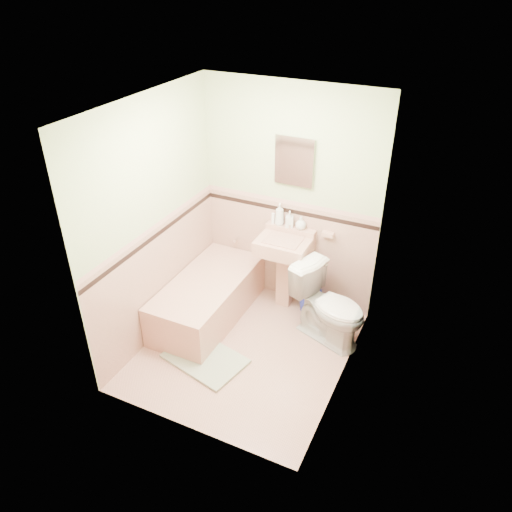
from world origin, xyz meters
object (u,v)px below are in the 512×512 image
at_px(bathtub, 208,299).
at_px(soap_bottle_right, 301,223).
at_px(toilet, 330,306).
at_px(shoe, 205,346).
at_px(soap_bottle_left, 280,214).
at_px(bucket, 310,300).
at_px(sink, 283,274).
at_px(medicine_cabinet, 295,161).
at_px(soap_bottle_mid, 289,219).

bearing_deg(bathtub, soap_bottle_right, 41.83).
bearing_deg(toilet, shoe, 145.54).
distance_m(soap_bottle_left, bucket, 1.05).
xyz_separation_m(sink, bucket, (0.32, 0.06, -0.31)).
height_order(bathtub, sink, sink).
xyz_separation_m(sink, medicine_cabinet, (0.00, 0.21, 1.25)).
bearing_deg(soap_bottle_right, toilet, -42.18).
height_order(medicine_cabinet, shoe, medicine_cabinet).
xyz_separation_m(medicine_cabinet, bucket, (0.32, -0.15, -1.57)).
bearing_deg(toilet, bucket, 62.69).
bearing_deg(shoe, soap_bottle_right, 49.94).
distance_m(medicine_cabinet, shoe, 2.12).
relative_size(soap_bottle_left, toilet, 0.31).
distance_m(soap_bottle_right, bucket, 0.92).
bearing_deg(soap_bottle_left, sink, -52.71).
xyz_separation_m(bathtub, bucket, (1.00, 0.59, -0.09)).
bearing_deg(shoe, toilet, 18.20).
xyz_separation_m(soap_bottle_left, shoe, (-0.29, -1.24, -1.02)).
distance_m(bathtub, soap_bottle_left, 1.24).
xyz_separation_m(soap_bottle_right, bucket, (0.20, -0.12, -0.89)).
bearing_deg(sink, bucket, 11.48).
xyz_separation_m(sink, shoe, (-0.42, -1.06, -0.39)).
distance_m(medicine_cabinet, soap_bottle_right, 0.68).
relative_size(soap_bottle_mid, bucket, 0.69).
height_order(soap_bottle_mid, soap_bottle_right, soap_bottle_mid).
xyz_separation_m(toilet, shoe, (-1.07, -0.75, -0.35)).
height_order(bathtub, soap_bottle_mid, soap_bottle_mid).
relative_size(soap_bottle_left, soap_bottle_right, 1.72).
relative_size(soap_bottle_left, bucket, 0.95).
relative_size(medicine_cabinet, bucket, 1.75).
distance_m(soap_bottle_mid, soap_bottle_right, 0.13).
bearing_deg(soap_bottle_mid, sink, -84.01).
bearing_deg(soap_bottle_right, soap_bottle_mid, 180.00).
height_order(medicine_cabinet, bucket, medicine_cabinet).
distance_m(medicine_cabinet, bucket, 1.60).
height_order(sink, medicine_cabinet, medicine_cabinet).
distance_m(soap_bottle_left, shoe, 1.63).
xyz_separation_m(toilet, bucket, (-0.34, 0.37, -0.28)).
relative_size(medicine_cabinet, soap_bottle_left, 1.85).
bearing_deg(soap_bottle_right, medicine_cabinet, 165.15).
bearing_deg(bucket, sink, -168.52).
bearing_deg(shoe, bucket, 39.99).
bearing_deg(soap_bottle_right, bathtub, -138.17).
bearing_deg(medicine_cabinet, bucket, -24.75).
bearing_deg(soap_bottle_left, soap_bottle_right, 0.00).
xyz_separation_m(soap_bottle_mid, bucket, (0.34, -0.12, -0.91)).
relative_size(sink, soap_bottle_mid, 4.81).
height_order(soap_bottle_left, shoe, soap_bottle_left).
relative_size(bathtub, shoe, 10.76).
bearing_deg(sink, bathtub, -142.07).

